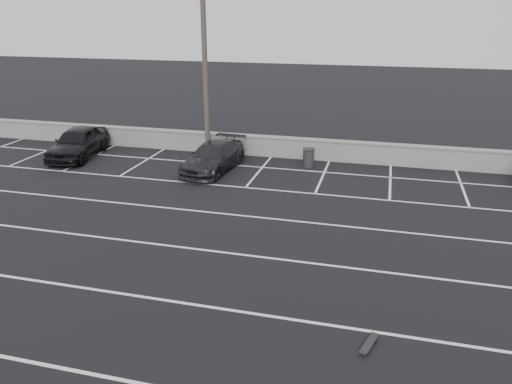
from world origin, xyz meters
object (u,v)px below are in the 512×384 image
(utility_pole, at_px, (205,59))
(trash_bin, at_px, (308,157))
(car_left, at_px, (78,142))
(skateboard, at_px, (369,344))
(car_right, at_px, (213,157))

(utility_pole, bearing_deg, trash_bin, -4.97)
(utility_pole, relative_size, trash_bin, 10.80)
(trash_bin, bearing_deg, car_left, -173.24)
(utility_pole, xyz_separation_m, skateboard, (8.85, -13.80, -4.82))
(car_right, bearing_deg, trash_bin, 28.39)
(car_left, distance_m, skateboard, 19.37)
(skateboard, bearing_deg, car_right, 141.06)
(car_right, distance_m, skateboard, 13.96)
(utility_pole, distance_m, skateboard, 17.09)
(car_left, relative_size, utility_pole, 0.47)
(utility_pole, relative_size, skateboard, 13.24)
(car_right, xyz_separation_m, skateboard, (7.77, -11.58, -0.59))
(car_left, xyz_separation_m, utility_pole, (6.37, 1.85, 4.11))
(car_right, height_order, trash_bin, car_right)
(trash_bin, xyz_separation_m, skateboard, (3.52, -13.33, -0.39))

